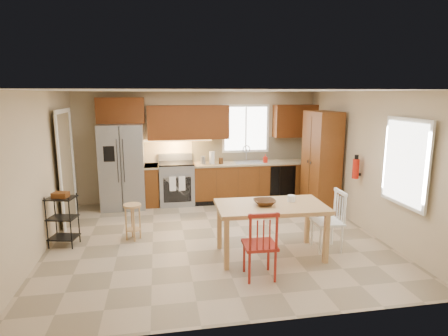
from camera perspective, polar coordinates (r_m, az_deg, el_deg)
name	(u,v)px	position (r m, az deg, el deg)	size (l,w,h in m)	color
floor	(216,238)	(6.59, -1.27, -10.60)	(5.50, 5.50, 0.00)	tan
ceiling	(215,91)	(6.12, -1.37, 11.69)	(5.50, 5.00, 0.02)	silver
wall_back	(199,147)	(8.68, -3.84, 3.28)	(5.50, 0.02, 2.50)	#CCB793
wall_front	(253,214)	(3.86, 4.39, -6.99)	(5.50, 0.02, 2.50)	#CCB793
wall_left	(39,173)	(6.43, -26.33, -0.72)	(0.02, 5.00, 2.50)	#CCB793
wall_right	(367,162)	(7.18, 20.93, 0.86)	(0.02, 5.00, 2.50)	#CCB793
refrigerator	(123,167)	(8.35, -15.19, 0.22)	(0.92, 0.75, 1.82)	gray
range_stove	(177,184)	(8.48, -7.23, -2.42)	(0.76, 0.63, 0.92)	gray
base_cabinet_narrow	(152,185)	(8.49, -10.95, -2.59)	(0.30, 0.60, 0.90)	brown
base_cabinet_run	(256,181)	(8.77, 4.86, -1.97)	(2.92, 0.60, 0.90)	brown
dishwasher	(283,183)	(8.66, 8.94, -2.24)	(0.60, 0.02, 0.78)	black
backsplash	(253,148)	(8.91, 4.47, 2.99)	(2.92, 0.03, 0.55)	beige
upper_over_fridge	(120,110)	(8.41, -15.50, 8.46)	(1.00, 0.35, 0.55)	#5B270F
upper_left_block	(188,122)	(8.42, -5.46, 6.94)	(1.80, 0.35, 0.75)	#5B270F
upper_right_block	(295,121)	(8.98, 10.78, 7.06)	(1.00, 0.35, 0.75)	#5B270F
window_back	(246,129)	(8.80, 3.32, 6.02)	(1.12, 0.04, 1.12)	white
sink	(248,164)	(8.64, 3.69, 0.62)	(0.62, 0.46, 0.16)	gray
undercab_glow	(175,140)	(8.42, -7.44, 4.19)	(1.60, 0.30, 0.01)	#FFBF66
soap_bottle	(265,158)	(8.62, 6.31, 1.46)	(0.09, 0.09, 0.19)	red
paper_towel	(212,158)	(8.40, -1.86, 1.58)	(0.12, 0.12, 0.28)	white
canister_steel	(203,160)	(8.38, -3.21, 1.20)	(0.11, 0.11, 0.18)	gray
canister_wood	(221,161)	(8.41, -0.48, 1.12)	(0.10, 0.10, 0.14)	#4E2B14
pantry	(321,162)	(8.11, 14.57, 0.94)	(0.50, 0.95, 2.10)	brown
fire_extinguisher	(356,169)	(7.27, 19.44, -0.12)	(0.12, 0.12, 0.36)	red
window_right	(406,163)	(6.16, 25.94, 0.73)	(0.04, 1.02, 1.32)	white
doorway	(66,169)	(7.68, -22.99, -0.17)	(0.04, 0.95, 2.10)	#8C7A59
dining_table	(270,231)	(5.84, 7.08, -9.44)	(1.64, 0.92, 0.80)	tan
chair_red	(260,244)	(5.14, 5.45, -11.39)	(0.45, 0.45, 0.96)	maroon
chair_white	(327,221)	(6.19, 15.47, -7.75)	(0.45, 0.45, 0.96)	white
table_bowl	(264,205)	(5.68, 6.19, -5.66)	(0.33, 0.33, 0.08)	#4E2B14
table_jar	(291,200)	(5.91, 10.22, -4.80)	(0.13, 0.13, 0.15)	white
bar_stool	(133,222)	(6.61, -13.70, -7.98)	(0.30, 0.30, 0.62)	tan
utility_cart	(63,221)	(6.68, -23.36, -7.36)	(0.43, 0.33, 0.86)	black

